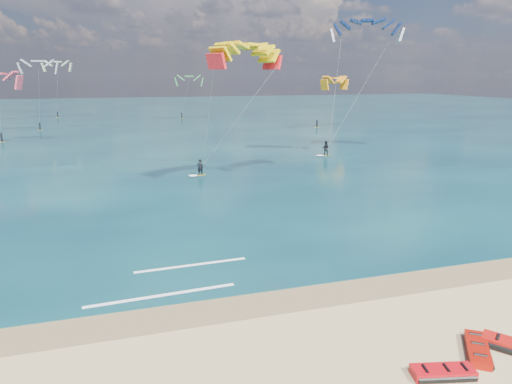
% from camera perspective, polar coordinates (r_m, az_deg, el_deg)
% --- Properties ---
extents(ground, '(320.00, 320.00, 0.00)m').
position_cam_1_polar(ground, '(56.09, -11.57, 3.79)').
color(ground, tan).
rests_on(ground, ground).
extents(wet_sand_strip, '(320.00, 2.40, 0.01)m').
position_cam_1_polar(wet_sand_strip, '(21.14, -1.83, -14.07)').
color(wet_sand_strip, brown).
rests_on(wet_sand_strip, ground).
extents(sea, '(320.00, 200.00, 0.04)m').
position_cam_1_polar(sea, '(119.49, -14.48, 9.16)').
color(sea, '#092535').
rests_on(sea, ground).
extents(packed_kite_left, '(2.51, 1.55, 0.38)m').
position_cam_1_polar(packed_kite_left, '(18.14, 22.28, -20.56)').
color(packed_kite_left, red).
rests_on(packed_kite_left, ground).
extents(packed_kite_right, '(2.26, 2.57, 0.39)m').
position_cam_1_polar(packed_kite_right, '(19.88, 25.90, -17.67)').
color(packed_kite_right, '#A01106').
rests_on(packed_kite_right, ground).
extents(kitesurfer_main, '(9.65, 9.01, 14.10)m').
position_cam_1_polar(kitesurfer_main, '(43.64, -4.24, 10.65)').
color(kitesurfer_main, gold).
rests_on(kitesurfer_main, sea).
extents(kitesurfer_far, '(10.39, 6.29, 17.86)m').
position_cam_1_polar(kitesurfer_far, '(57.85, 11.37, 13.61)').
color(kitesurfer_far, yellow).
rests_on(kitesurfer_far, sea).
extents(shoreline_foam, '(8.45, 3.64, 0.01)m').
position_cam_1_polar(shoreline_foam, '(23.76, -9.90, -10.80)').
color(shoreline_foam, white).
rests_on(shoreline_foam, ground).
extents(distant_kites, '(81.67, 44.88, 14.14)m').
position_cam_1_polar(distant_kites, '(97.87, -23.14, 10.90)').
color(distant_kites, '#229676').
rests_on(distant_kites, ground).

